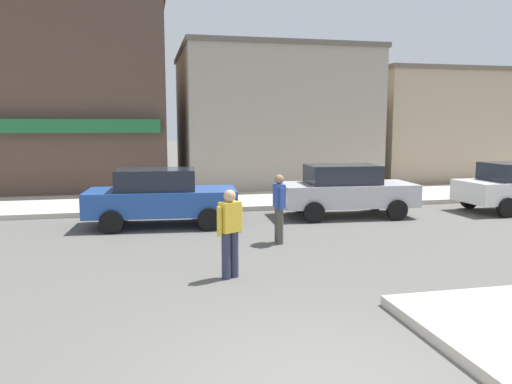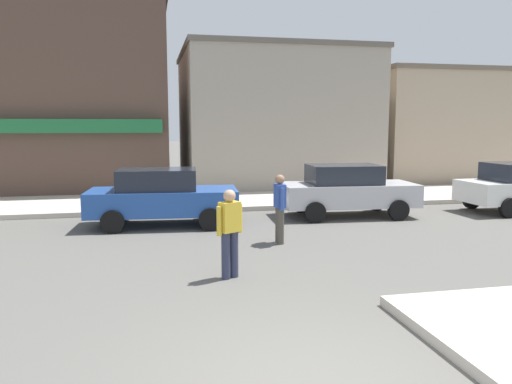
{
  "view_description": "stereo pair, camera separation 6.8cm",
  "coord_description": "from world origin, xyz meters",
  "px_view_note": "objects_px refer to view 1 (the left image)",
  "views": [
    {
      "loc": [
        -1.7,
        -4.52,
        2.75
      ],
      "look_at": [
        0.28,
        4.5,
        1.5
      ],
      "focal_mm": 35.0,
      "sensor_mm": 36.0,
      "label": 1
    },
    {
      "loc": [
        -1.64,
        -4.53,
        2.75
      ],
      "look_at": [
        0.28,
        4.5,
        1.5
      ],
      "focal_mm": 35.0,
      "sensor_mm": 36.0,
      "label": 2
    }
  ],
  "objects_px": {
    "parked_car_nearest": "(160,196)",
    "parked_car_second": "(345,190)",
    "pedestrian_crossing_near": "(279,206)",
    "pedestrian_crossing_far": "(230,231)"
  },
  "relations": [
    {
      "from": "parked_car_nearest",
      "to": "parked_car_second",
      "type": "bearing_deg",
      "value": 2.77
    },
    {
      "from": "parked_car_nearest",
      "to": "pedestrian_crossing_near",
      "type": "bearing_deg",
      "value": -45.35
    },
    {
      "from": "parked_car_second",
      "to": "pedestrian_crossing_near",
      "type": "bearing_deg",
      "value": -134.28
    },
    {
      "from": "parked_car_second",
      "to": "pedestrian_crossing_near",
      "type": "xyz_separation_m",
      "value": [
        -2.85,
        -2.93,
        0.06
      ]
    },
    {
      "from": "parked_car_nearest",
      "to": "pedestrian_crossing_near",
      "type": "distance_m",
      "value": 3.74
    },
    {
      "from": "parked_car_nearest",
      "to": "pedestrian_crossing_far",
      "type": "bearing_deg",
      "value": -77.98
    },
    {
      "from": "parked_car_nearest",
      "to": "pedestrian_crossing_far",
      "type": "distance_m",
      "value": 5.17
    },
    {
      "from": "pedestrian_crossing_far",
      "to": "parked_car_second",
      "type": "bearing_deg",
      "value": 50.37
    },
    {
      "from": "pedestrian_crossing_near",
      "to": "pedestrian_crossing_far",
      "type": "bearing_deg",
      "value": -122.97
    },
    {
      "from": "pedestrian_crossing_near",
      "to": "parked_car_nearest",
      "type": "bearing_deg",
      "value": 134.65
    }
  ]
}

